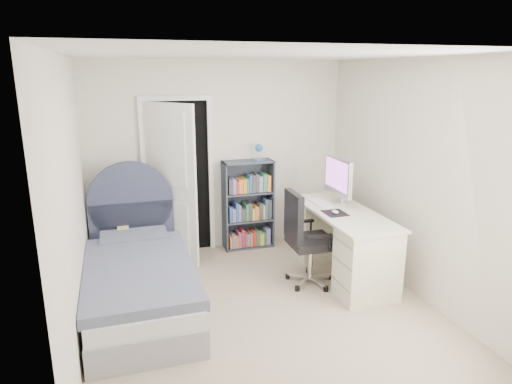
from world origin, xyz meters
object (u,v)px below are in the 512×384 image
object	(u,v)px
bed	(139,277)
desk	(341,240)
floor_lamp	(161,213)
nightstand	(127,242)
bookcase	(249,207)
office_chair	(304,234)

from	to	relation	value
bed	desk	size ratio (longest dim) A/B	1.32
bed	floor_lamp	world-z (taller)	floor_lamp
nightstand	desk	xyz separation A→B (m)	(2.40, -0.89, 0.07)
bookcase	desk	distance (m)	1.44
nightstand	floor_lamp	size ratio (longest dim) A/B	0.39
floor_lamp	office_chair	bearing A→B (deg)	-42.42
nightstand	office_chair	size ratio (longest dim) A/B	0.51
bed	office_chair	distance (m)	1.83
bed	desk	distance (m)	2.33
bed	floor_lamp	bearing A→B (deg)	73.59
floor_lamp	bookcase	xyz separation A→B (m)	(1.18, -0.03, -0.02)
bookcase	office_chair	xyz separation A→B (m)	(0.26, -1.29, 0.03)
bookcase	office_chair	size ratio (longest dim) A/B	1.32
nightstand	bookcase	world-z (taller)	bookcase
floor_lamp	bookcase	distance (m)	1.18
bookcase	desk	xyz separation A→B (m)	(0.78, -1.20, -0.12)
nightstand	bookcase	size ratio (longest dim) A/B	0.39
floor_lamp	desk	size ratio (longest dim) A/B	0.87
nightstand	bookcase	distance (m)	1.67
bed	desk	world-z (taller)	desk
desk	bookcase	bearing A→B (deg)	122.81
floor_lamp	desk	bearing A→B (deg)	-32.32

